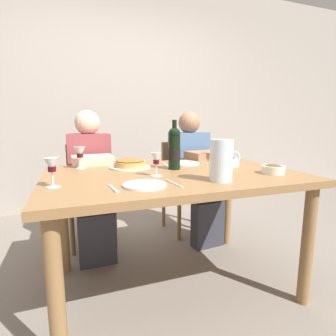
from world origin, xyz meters
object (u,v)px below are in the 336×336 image
object	(u,v)px
wine_bottle	(174,148)
chair_left	(90,187)
salad_bowl	(227,161)
wine_glass_right_diner	(156,160)
olive_bowl	(273,169)
baked_tart	(130,164)
wine_glass_left_diner	(214,148)
water_pitcher	(221,163)
wine_glass_centre	(52,167)
dinner_plate_right_setting	(185,163)
wine_glass_spare	(80,153)
dining_table	(173,187)
diner_left	(91,179)
dinner_plate_left_setting	(145,185)
diner_right	(195,172)
chair_right	(183,180)

from	to	relation	value
wine_bottle	chair_left	distance (m)	1.03
salad_bowl	wine_glass_right_diner	bearing A→B (deg)	-163.38
olive_bowl	wine_glass_right_diner	size ratio (longest dim) A/B	0.98
baked_tart	chair_left	bearing A→B (deg)	109.89
chair_left	wine_glass_left_diner	bearing A→B (deg)	145.71
water_pitcher	wine_glass_left_diner	bearing A→B (deg)	63.55
wine_glass_centre	dinner_plate_right_setting	bearing A→B (deg)	26.72
wine_glass_centre	wine_glass_spare	distance (m)	0.51
baked_tart	salad_bowl	bearing A→B (deg)	-12.82
dining_table	diner_left	distance (m)	0.81
salad_bowl	dinner_plate_left_setting	xyz separation A→B (m)	(-0.70, -0.38, -0.03)
wine_glass_right_diner	dinner_plate_left_setting	xyz separation A→B (m)	(-0.12, -0.21, -0.09)
wine_glass_centre	diner_right	distance (m)	1.41
diner_left	chair_right	size ratio (longest dim) A/B	1.33
dinner_plate_right_setting	diner_left	size ratio (longest dim) A/B	0.19
dinner_plate_left_setting	wine_glass_left_diner	bearing A→B (deg)	40.24
wine_glass_centre	dinner_plate_right_setting	distance (m)	0.97
wine_glass_spare	dinner_plate_right_setting	xyz separation A→B (m)	(0.73, -0.06, -0.10)
olive_bowl	wine_glass_spare	xyz separation A→B (m)	(-1.08, 0.57, 0.07)
dinner_plate_left_setting	water_pitcher	bearing A→B (deg)	-3.60
dining_table	salad_bowl	distance (m)	0.47
diner_left	dinner_plate_right_setting	bearing A→B (deg)	146.45
diner_left	wine_glass_centre	bearing A→B (deg)	73.29
chair_left	dining_table	bearing A→B (deg)	114.73
olive_bowl	chair_right	xyz separation A→B (m)	(-0.10, 1.13, -0.29)
baked_tart	wine_glass_centre	size ratio (longest dim) A/B	1.94
wine_bottle	baked_tart	xyz separation A→B (m)	(-0.26, 0.15, -0.11)
wine_bottle	water_pitcher	bearing A→B (deg)	-76.36
water_pitcher	wine_glass_right_diner	xyz separation A→B (m)	(-0.28, 0.24, -0.00)
wine_glass_left_diner	diner_left	xyz separation A→B (m)	(-0.91, 0.35, -0.25)
wine_glass_left_diner	dinner_plate_right_setting	xyz separation A→B (m)	(-0.27, -0.05, -0.10)
wine_glass_left_diner	diner_right	bearing A→B (deg)	90.18
baked_tart	diner_right	distance (m)	0.80
water_pitcher	wine_glass_centre	size ratio (longest dim) A/B	1.53
wine_bottle	wine_glass_centre	bearing A→B (deg)	-159.68
baked_tart	diner_right	world-z (taller)	diner_right
dinner_plate_right_setting	chair_left	xyz separation A→B (m)	(-0.65, 0.63, -0.27)
water_pitcher	olive_bowl	bearing A→B (deg)	9.77
salad_bowl	wine_bottle	bearing A→B (deg)	179.36
dinner_plate_right_setting	water_pitcher	bearing A→B (deg)	-94.68
wine_bottle	diner_right	size ratio (longest dim) A/B	0.27
dining_table	wine_glass_right_diner	distance (m)	0.24
baked_tart	wine_glass_centre	distance (m)	0.62
wine_glass_left_diner	dinner_plate_right_setting	world-z (taller)	wine_glass_left_diner
wine_bottle	diner_left	size ratio (longest dim) A/B	0.27
chair_right	chair_left	bearing A→B (deg)	-7.03
wine_bottle	dinner_plate_right_setting	distance (m)	0.26
wine_glass_right_diner	chair_left	distance (m)	1.09
wine_glass_spare	diner_left	bearing A→B (deg)	75.94
dining_table	dinner_plate_right_setting	bearing A→B (deg)	54.52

